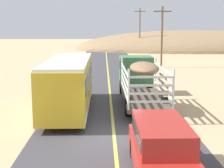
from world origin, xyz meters
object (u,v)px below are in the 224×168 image
at_px(suv_near, 160,145).
at_px(bus, 69,83).
at_px(livestock_truck, 139,75).
at_px(power_pole_far, 140,29).
at_px(power_pole_mid, 162,35).

height_order(suv_near, bus, bus).
height_order(livestock_truck, bus, bus).
xyz_separation_m(suv_near, livestock_truck, (0.49, 12.42, 0.70)).
xyz_separation_m(suv_near, bus, (-4.17, 9.27, 0.66)).
xyz_separation_m(livestock_truck, bus, (-4.66, -3.15, -0.04)).
relative_size(bus, power_pole_far, 1.16).
xyz_separation_m(power_pole_mid, power_pole_far, (-0.00, 26.04, 0.54)).
bearing_deg(livestock_truck, power_pole_mid, 75.54).
relative_size(bus, power_pole_mid, 1.32).
bearing_deg(power_pole_far, livestock_truck, -96.11).
bearing_deg(power_pole_mid, livestock_truck, -104.46).
bearing_deg(power_pole_mid, bus, -113.53).
relative_size(livestock_truck, bus, 0.97).
distance_m(livestock_truck, power_pole_far, 44.86).
height_order(livestock_truck, power_pole_far, power_pole_far).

